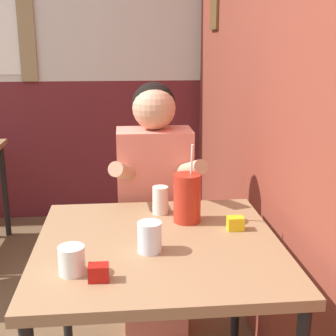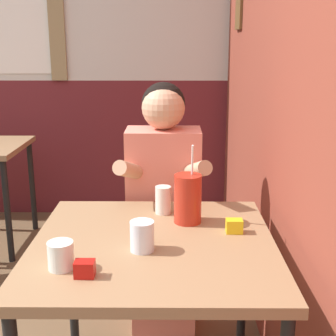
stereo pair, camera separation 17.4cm
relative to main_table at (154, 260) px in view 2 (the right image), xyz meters
name	(u,v)px [view 2 (the right image)]	position (x,y,z in m)	size (l,w,h in m)	color
brick_wall_right	(264,51)	(0.53, 0.94, 0.70)	(0.08, 4.52, 2.70)	brown
back_wall	(50,47)	(-0.88, 2.22, 0.70)	(5.73, 0.09, 2.70)	silver
main_table	(154,260)	(0.00, 0.00, 0.00)	(0.85, 0.84, 0.72)	#93704C
person_seated	(164,208)	(0.03, 0.57, -0.01)	(0.42, 0.40, 1.23)	#EA7F6B
cocktail_pitcher	(188,199)	(0.13, 0.18, 0.17)	(0.11, 0.11, 0.31)	#B22819
glass_near_pitcher	(142,236)	(-0.03, -0.07, 0.12)	(0.08, 0.08, 0.10)	silver
glass_center	(61,255)	(-0.28, -0.20, 0.11)	(0.08, 0.08, 0.09)	silver
glass_far_side	(163,200)	(0.03, 0.28, 0.13)	(0.06, 0.06, 0.11)	silver
condiment_ketchup	(85,269)	(-0.19, -0.25, 0.10)	(0.06, 0.04, 0.05)	#B7140F
condiment_mustard	(234,226)	(0.29, 0.08, 0.10)	(0.06, 0.04, 0.05)	yellow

